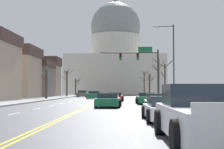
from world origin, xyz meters
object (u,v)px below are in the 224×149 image
(sedan_near_04, at_px, (166,109))
(sedan_near_02, at_px, (109,100))
(pedestrian_01, at_px, (174,93))
(pedestrian_00, at_px, (167,92))
(signal_gantry, at_px, (142,62))
(sedan_near_01, at_px, (146,99))
(pickup_truck_near_05, at_px, (203,116))
(sedan_near_03, at_px, (159,103))
(sedan_oncoming_00, at_px, (94,95))
(sedan_oncoming_01, at_px, (82,94))
(sedan_near_00, at_px, (115,97))
(street_lamp_right, at_px, (171,57))

(sedan_near_04, bearing_deg, sedan_near_02, 105.10)
(sedan_near_04, distance_m, pedestrian_01, 26.67)
(sedan_near_04, bearing_deg, pedestrian_00, 82.86)
(sedan_near_02, xyz_separation_m, pedestrian_00, (6.11, 10.58, 0.58))
(signal_gantry, distance_m, pedestrian_00, 8.71)
(sedan_near_01, height_order, pickup_truck_near_05, pickup_truck_near_05)
(sedan_near_03, distance_m, pedestrian_00, 16.31)
(sedan_oncoming_00, bearing_deg, signal_gantry, -49.41)
(sedan_oncoming_01, height_order, pedestrian_00, pedestrian_00)
(sedan_near_03, xyz_separation_m, pickup_truck_near_05, (-0.04, -13.00, 0.16))
(sedan_near_04, distance_m, pickup_truck_near_05, 6.43)
(sedan_near_01, distance_m, sedan_oncoming_00, 21.35)
(sedan_near_03, distance_m, sedan_oncoming_00, 32.72)
(sedan_near_00, distance_m, pedestrian_01, 7.27)
(sedan_near_00, distance_m, sedan_oncoming_01, 26.60)
(sedan_oncoming_00, distance_m, pedestrian_00, 18.59)
(sedan_near_00, xyz_separation_m, sedan_oncoming_00, (-3.80, 12.67, 0.04))
(sedan_near_03, relative_size, pickup_truck_near_05, 0.80)
(sedan_near_02, bearing_deg, sedan_near_03, -57.05)
(sedan_near_00, bearing_deg, signal_gantry, 49.99)
(sedan_near_01, bearing_deg, sedan_oncoming_01, 107.98)
(sedan_near_00, bearing_deg, sedan_near_02, -90.64)
(sedan_near_01, distance_m, sedan_near_03, 11.80)
(sedan_near_04, height_order, pedestrian_00, pedestrian_00)
(sedan_near_04, distance_m, pedestrian_00, 22.86)
(signal_gantry, bearing_deg, pedestrian_00, -71.34)
(sedan_near_02, distance_m, pedestrian_01, 16.06)
(signal_gantry, relative_size, sedan_near_00, 1.72)
(sedan_near_00, relative_size, sedan_near_02, 1.04)
(sedan_near_02, distance_m, sedan_oncoming_01, 39.94)
(sedan_oncoming_01, bearing_deg, sedan_near_02, -79.61)
(street_lamp_right, bearing_deg, signal_gantry, 103.25)
(street_lamp_right, distance_m, sedan_near_01, 5.17)
(pedestrian_00, bearing_deg, sedan_oncoming_00, 121.68)
(street_lamp_right, xyz_separation_m, sedan_near_03, (-2.57, -12.76, -4.32))
(sedan_near_00, distance_m, sedan_near_01, 8.17)
(sedan_near_00, xyz_separation_m, pickup_truck_near_05, (3.39, -32.25, 0.19))
(sedan_near_04, bearing_deg, sedan_oncoming_00, 100.18)
(street_lamp_right, relative_size, sedan_near_03, 1.78)
(signal_gantry, bearing_deg, pedestrian_01, -44.10)
(pedestrian_00, bearing_deg, pedestrian_01, 70.67)
(sedan_near_00, height_order, sedan_near_03, sedan_near_03)
(signal_gantry, distance_m, sedan_near_00, 7.16)
(street_lamp_right, distance_m, sedan_near_00, 9.85)
(sedan_near_00, bearing_deg, pedestrian_01, 4.11)
(pedestrian_00, xyz_separation_m, pedestrian_01, (1.29, 3.66, -0.13))
(pedestrian_01, bearing_deg, pickup_truck_near_05, -96.70)
(sedan_near_01, relative_size, pickup_truck_near_05, 0.80)
(signal_gantry, relative_size, pedestrian_01, 5.01)
(pickup_truck_near_05, bearing_deg, pedestrian_01, 83.30)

